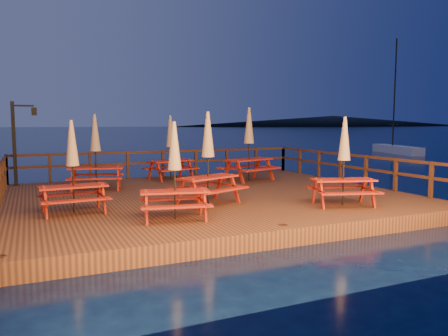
% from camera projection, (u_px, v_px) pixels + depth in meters
% --- Properties ---
extents(ground, '(500.00, 500.00, 0.00)m').
position_uv_depth(ground, '(206.00, 206.00, 13.87)').
color(ground, black).
rests_on(ground, ground).
extents(deck, '(12.00, 10.00, 0.40)m').
position_uv_depth(deck, '(206.00, 200.00, 13.85)').
color(deck, '#402414').
rests_on(deck, ground).
extents(deck_piles, '(11.44, 9.44, 1.40)m').
position_uv_depth(deck_piles, '(206.00, 216.00, 13.90)').
color(deck_piles, '#351C10').
rests_on(deck_piles, ground).
extents(railing, '(11.80, 9.75, 1.10)m').
position_uv_depth(railing, '(187.00, 165.00, 15.36)').
color(railing, '#351C10').
rests_on(railing, deck).
extents(lamp_post, '(0.85, 0.18, 3.00)m').
position_uv_depth(lamp_post, '(19.00, 135.00, 15.59)').
color(lamp_post, black).
rests_on(lamp_post, deck).
extents(headland_right, '(230.40, 86.40, 7.00)m').
position_uv_depth(headland_right, '(333.00, 121.00, 297.39)').
color(headland_right, black).
rests_on(headland_right, ground).
extents(sailboat, '(3.03, 6.71, 9.90)m').
position_uv_depth(sailboat, '(396.00, 150.00, 37.33)').
color(sailboat, silver).
rests_on(sailboat, ground).
extents(picnic_table_0, '(2.39, 2.16, 2.82)m').
position_uv_depth(picnic_table_0, '(249.00, 143.00, 16.84)').
color(picnic_table_0, maroon).
rests_on(picnic_table_0, deck).
extents(picnic_table_1, '(1.83, 1.62, 2.28)m').
position_uv_depth(picnic_table_1, '(175.00, 169.00, 10.08)').
color(picnic_table_1, maroon).
rests_on(picnic_table_1, deck).
extents(picnic_table_2, '(1.69, 1.42, 2.32)m').
position_uv_depth(picnic_table_2, '(73.00, 165.00, 10.78)').
color(picnic_table_2, maroon).
rests_on(picnic_table_2, deck).
extents(picnic_table_3, '(2.20, 2.03, 2.55)m').
position_uv_depth(picnic_table_3, '(208.00, 156.00, 12.02)').
color(picnic_table_3, maroon).
rests_on(picnic_table_3, deck).
extents(picnic_table_4, '(2.06, 1.83, 2.53)m').
position_uv_depth(picnic_table_4, '(95.00, 151.00, 14.60)').
color(picnic_table_4, maroon).
rests_on(picnic_table_4, deck).
extents(picnic_table_5, '(2.02, 1.83, 2.41)m').
position_uv_depth(picnic_table_5, '(344.00, 160.00, 11.81)').
color(picnic_table_5, maroon).
rests_on(picnic_table_5, deck).
extents(picnic_table_6, '(2.11, 1.90, 2.53)m').
position_uv_depth(picnic_table_6, '(170.00, 146.00, 17.20)').
color(picnic_table_6, maroon).
rests_on(picnic_table_6, deck).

